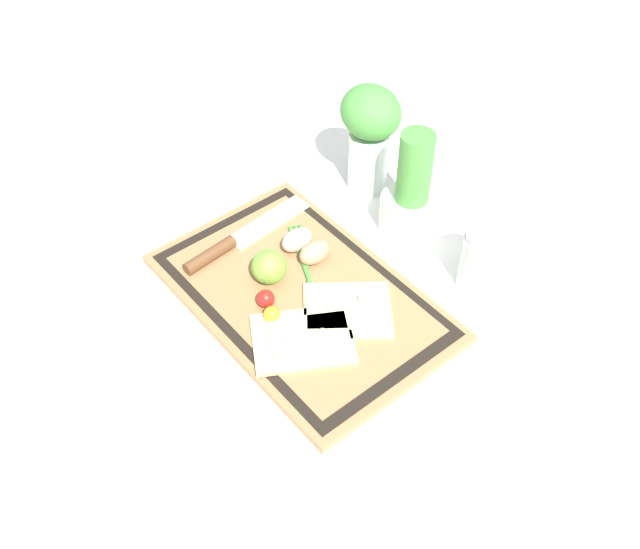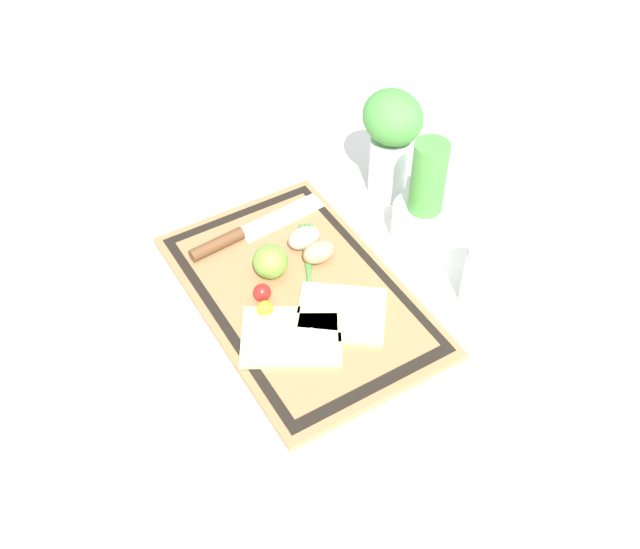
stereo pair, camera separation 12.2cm
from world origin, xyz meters
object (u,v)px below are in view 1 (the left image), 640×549
at_px(lime, 269,267).
at_px(pizza_slice_near, 304,338).
at_px(pizza_slice_far, 346,310).
at_px(cherry_tomato_red, 266,299).
at_px(sauce_jar, 484,263).
at_px(egg_brown, 315,252).
at_px(herb_glass, 370,130).
at_px(knife, 228,245).
at_px(egg_pink, 297,240).
at_px(herb_pot, 412,198).
at_px(cherry_tomato_yellow, 272,314).

bearing_deg(lime, pizza_slice_near, -15.05).
distance_m(pizza_slice_far, cherry_tomato_red, 0.13).
bearing_deg(lime, sauce_jar, 51.75).
xyz_separation_m(egg_brown, cherry_tomato_red, (0.03, -0.12, -0.00)).
bearing_deg(lime, pizza_slice_far, 20.35).
bearing_deg(lime, herb_glass, 107.21).
xyz_separation_m(cherry_tomato_red, herb_glass, (-0.13, 0.34, 0.10)).
bearing_deg(cherry_tomato_red, pizza_slice_far, 43.51).
relative_size(egg_brown, sauce_jar, 0.52).
xyz_separation_m(knife, sauce_jar, (0.32, 0.29, 0.02)).
bearing_deg(knife, pizza_slice_far, 14.64).
bearing_deg(egg_brown, egg_pink, -174.47).
height_order(herb_pot, sauce_jar, herb_pot).
bearing_deg(knife, pizza_slice_near, -5.88).
distance_m(egg_pink, herb_pot, 0.21).
xyz_separation_m(lime, cherry_tomato_red, (0.04, -0.04, -0.01)).
bearing_deg(cherry_tomato_red, knife, 169.68).
bearing_deg(egg_pink, cherry_tomato_yellow, -52.12).
relative_size(egg_pink, herb_glass, 0.27).
bearing_deg(egg_pink, cherry_tomato_red, -59.36).
bearing_deg(pizza_slice_near, lime, 164.95).
bearing_deg(sauce_jar, lime, -128.25).
relative_size(pizza_slice_near, cherry_tomato_red, 6.55).
bearing_deg(herb_pot, egg_pink, -109.83).
xyz_separation_m(lime, sauce_jar, (0.22, 0.27, 0.00)).
height_order(knife, egg_pink, egg_pink).
distance_m(lime, herb_glass, 0.32).
xyz_separation_m(egg_brown, herb_glass, (-0.11, 0.21, 0.09)).
bearing_deg(lime, knife, -173.27).
distance_m(knife, egg_brown, 0.15).
bearing_deg(egg_brown, herb_glass, 116.36).
relative_size(pizza_slice_near, egg_brown, 3.28).
bearing_deg(cherry_tomato_red, herb_glass, 111.68).
height_order(egg_brown, egg_pink, same).
xyz_separation_m(egg_pink, herb_glass, (-0.06, 0.22, 0.09)).
bearing_deg(egg_brown, cherry_tomato_red, -77.17).
xyz_separation_m(pizza_slice_near, egg_brown, (-0.12, 0.12, 0.01)).
bearing_deg(cherry_tomato_yellow, herb_glass, 115.34).
xyz_separation_m(pizza_slice_near, cherry_tomato_red, (-0.10, -0.00, 0.01)).
height_order(pizza_slice_near, knife, pizza_slice_near).
xyz_separation_m(pizza_slice_far, sauce_jar, (0.08, 0.22, 0.03)).
bearing_deg(pizza_slice_far, cherry_tomato_yellow, -121.88).
xyz_separation_m(herb_pot, sauce_jar, (0.17, -0.00, -0.02)).
distance_m(egg_brown, cherry_tomato_red, 0.13).
xyz_separation_m(egg_pink, cherry_tomato_yellow, (0.10, -0.13, -0.01)).
bearing_deg(herb_pot, lime, -98.65).
bearing_deg(lime, egg_brown, 80.96).
bearing_deg(herb_pot, pizza_slice_far, -67.91).
distance_m(lime, sauce_jar, 0.35).
distance_m(pizza_slice_near, cherry_tomato_yellow, 0.07).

